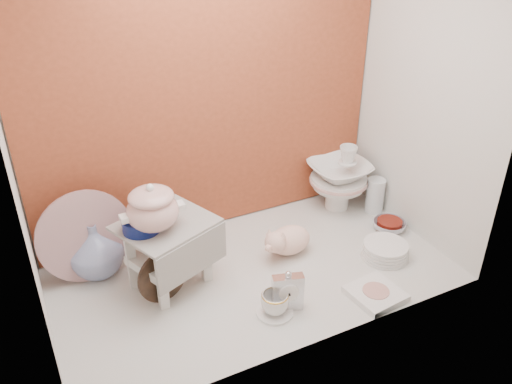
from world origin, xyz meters
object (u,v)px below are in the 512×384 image
Objects in this scene: step_stool at (169,253)px; mantel_clock at (288,291)px; gold_rim_teacup at (275,303)px; dinner_plate_stack at (385,250)px; floral_platter at (86,236)px; plush_pig at (290,240)px; blue_white_vase at (96,250)px; soup_tureen at (152,207)px; crystal_bowl at (389,226)px; porcelain_tower at (339,178)px.

step_stool reaches higher than mantel_clock.
gold_rim_teacup is 0.51× the size of dinner_plate_stack.
plush_pig is at bearing -16.23° from floral_platter.
gold_rim_teacup is (0.63, -0.61, -0.16)m from floral_platter.
dinner_plate_stack is (0.99, -0.28, -0.12)m from step_stool.
blue_white_vase is 0.90m from mantel_clock.
dinner_plate_stack is at bearing -13.45° from soup_tureen.
dinner_plate_stack is at bearing -37.31° from step_stool.
soup_tureen is 1.12× the size of dinner_plate_stack.
mantel_clock is 1.13× the size of crystal_bowl.
crystal_bowl is (0.83, 0.29, -0.03)m from gold_rim_teacup.
gold_rim_teacup is at bearing -160.48° from mantel_clock.
step_stool is 0.38m from floral_platter.
blue_white_vase is at bearing -179.99° from porcelain_tower.
mantel_clock is at bearing -66.83° from step_stool.
crystal_bowl is (1.44, -0.32, -0.10)m from blue_white_vase.
soup_tureen is 2.18× the size of gold_rim_teacup.
crystal_bowl is 0.37m from porcelain_tower.
blue_white_vase is 1.47m from crystal_bowl.
gold_rim_teacup is 0.68m from dinner_plate_stack.
crystal_bowl is at bearing 19.06° from gold_rim_teacup.
step_stool is at bearing 151.82° from mantel_clock.
floral_platter reaches higher than gold_rim_teacup.
porcelain_tower reaches higher than mantel_clock.
floral_platter is 0.95m from plush_pig.
gold_rim_teacup is (0.60, -0.61, -0.07)m from blue_white_vase.
blue_white_vase is at bearing 120.16° from step_stool.
plush_pig reaches higher than crystal_bowl.
plush_pig is (0.87, -0.26, -0.05)m from blue_white_vase.
soup_tureen is at bearing -47.99° from blue_white_vase.
step_stool is 3.21× the size of gold_rim_teacup.
dinner_plate_stack is (1.05, -0.25, -0.39)m from soup_tureen.
porcelain_tower reaches higher than blue_white_vase.
floral_platter is 1.87× the size of dinner_plate_stack.
step_stool is 0.28m from soup_tureen.
floral_platter is 1.36m from porcelain_tower.
mantel_clock is 0.07m from gold_rim_teacup.
porcelain_tower is at bearing -9.88° from step_stool.
plush_pig is (0.59, -0.05, -0.08)m from step_stool.
porcelain_tower is (0.46, 0.26, 0.11)m from plush_pig.
mantel_clock is (0.69, -0.60, -0.12)m from floral_platter.
plush_pig is 1.16× the size of dinner_plate_stack.
step_stool is at bearing 164.34° from dinner_plate_stack.
crystal_bowl is at bearing 46.32° from dinner_plate_stack.
plush_pig is 1.57× the size of crystal_bowl.
mantel_clock is 0.72× the size of plush_pig.
step_stool is at bearing 129.68° from gold_rim_teacup.
plush_pig is 0.54m from porcelain_tower.
step_stool is 0.52m from gold_rim_teacup.
dinner_plate_stack is at bearing 9.61° from gold_rim_teacup.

